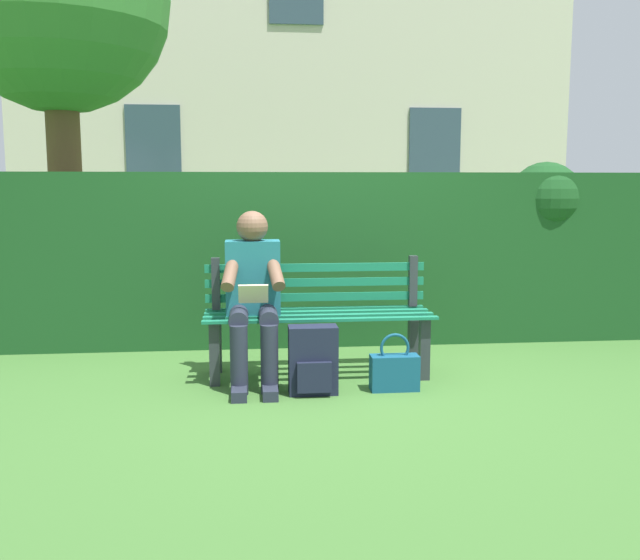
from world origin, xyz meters
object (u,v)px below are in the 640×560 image
object	(u,v)px
person_seated	(253,292)
tree	(49,8)
handbag	(394,371)
park_bench	(318,314)
backpack	(313,361)

from	to	relation	value
person_seated	tree	distance (m)	4.28
handbag	park_bench	bearing A→B (deg)	-45.44
park_bench	tree	xyz separation A→B (m)	(2.48, -2.65, 2.70)
park_bench	person_seated	xyz separation A→B (m)	(0.47, 0.18, 0.19)
park_bench	tree	distance (m)	4.53
tree	handbag	xyz separation A→B (m)	(-2.95, 3.13, -3.01)
handbag	person_seated	bearing A→B (deg)	-17.97
tree	backpack	world-z (taller)	tree
park_bench	handbag	world-z (taller)	park_bench
park_bench	backpack	world-z (taller)	park_bench
person_seated	backpack	world-z (taller)	person_seated
person_seated	park_bench	bearing A→B (deg)	-159.36
park_bench	tree	bearing A→B (deg)	-46.92
person_seated	tree	xyz separation A→B (m)	(2.01, -2.83, 2.51)
park_bench	tree	world-z (taller)	tree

